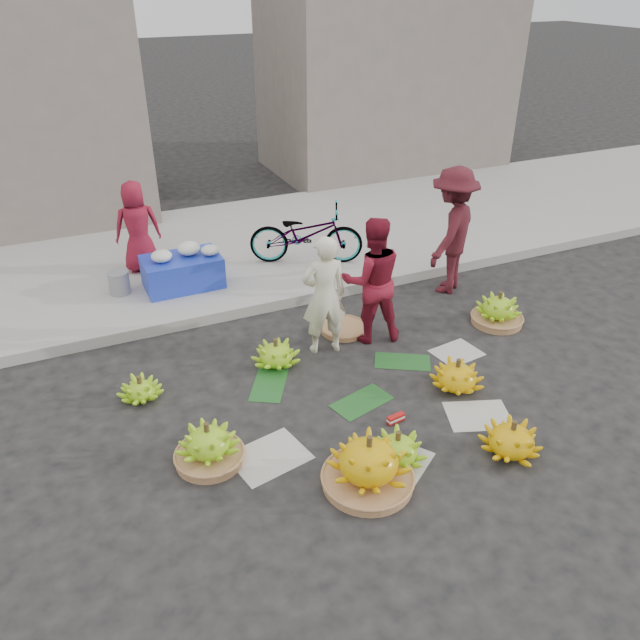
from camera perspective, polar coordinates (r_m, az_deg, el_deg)
name	(u,v)px	position (r m, az deg, el deg)	size (l,w,h in m)	color
ground	(361,390)	(6.93, 3.81, -6.38)	(80.00, 80.00, 0.00)	black
curb	(288,299)	(8.59, -2.93, 1.94)	(40.00, 0.25, 0.15)	#9A9791
sidewalk	(241,246)	(10.41, -7.20, 6.77)	(40.00, 4.00, 0.12)	#9A9791
building_right	(387,50)	(14.61, 6.12, 23.36)	(5.00, 3.00, 5.00)	gray
newspaper_scatter	(398,433)	(6.38, 7.16, -10.19)	(3.20, 1.80, 0.00)	beige
banana_leaves	(345,382)	(7.03, 2.33, -5.68)	(2.00, 1.00, 0.00)	#1A4E1F
banana_bunch_0	(208,445)	(6.00, -10.16, -11.19)	(0.68, 0.68, 0.45)	#996840
banana_bunch_1	(397,448)	(5.99, 7.08, -11.56)	(0.59, 0.59, 0.34)	#75BB1A
banana_bunch_2	(368,463)	(5.67, 4.45, -12.92)	(0.82, 0.82, 0.54)	#996840
banana_bunch_3	(512,439)	(6.28, 17.12, -10.36)	(0.60, 0.60, 0.37)	#E4B30B
banana_bunch_4	(457,376)	(7.01, 12.40, -4.98)	(0.77, 0.77, 0.37)	#E4B30B
banana_bunch_5	(498,310)	(8.39, 15.98, 0.90)	(0.74, 0.74, 0.45)	#996840
banana_bunch_6	(141,389)	(6.99, -16.06, -6.11)	(0.48, 0.48, 0.28)	#75BB1A
banana_bunch_7	(276,354)	(7.27, -4.04, -3.08)	(0.56, 0.56, 0.34)	#75BB1A
basket_spare	(343,329)	(7.97, 2.16, -0.80)	(0.58, 0.58, 0.07)	#996840
incense_stack	(396,419)	(6.49, 6.94, -8.94)	(0.19, 0.06, 0.08)	#B71513
vendor_cream	(324,296)	(7.23, 0.39, 2.23)	(0.54, 0.35, 1.48)	#F2EBCB
vendor_red	(372,280)	(7.50, 4.76, 3.66)	(0.77, 0.60, 1.58)	maroon
man_striped	(451,231)	(8.85, 11.93, 7.97)	(1.15, 0.66, 1.78)	maroon
flower_table	(183,270)	(8.94, -12.44, 4.53)	(1.07, 0.67, 0.62)	#1B30B4
grey_bucket	(119,283)	(9.01, -17.89, 3.27)	(0.28, 0.28, 0.32)	gray
flower_vendor	(137,227)	(9.47, -16.36, 8.18)	(0.65, 0.43, 1.34)	maroon
bicycle	(306,234)	(9.42, -1.28, 7.84)	(1.70, 0.59, 0.89)	gray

